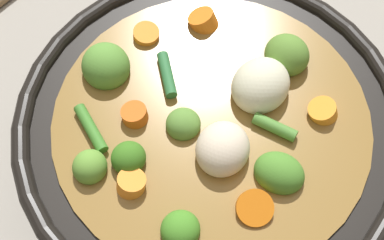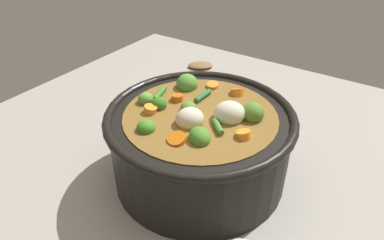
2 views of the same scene
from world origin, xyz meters
The scene contains 3 objects.
ground_plane centered at (0.00, 0.00, 0.00)m, with size 1.10×1.10×0.00m, color #9E998E.
cooking_pot centered at (0.00, 0.00, 0.07)m, with size 0.32×0.32×0.16m.
wooden_spoon centered at (-0.35, -0.22, 0.01)m, with size 0.22×0.22×0.01m.
Camera 2 is at (0.41, 0.25, 0.44)m, focal length 32.26 mm.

